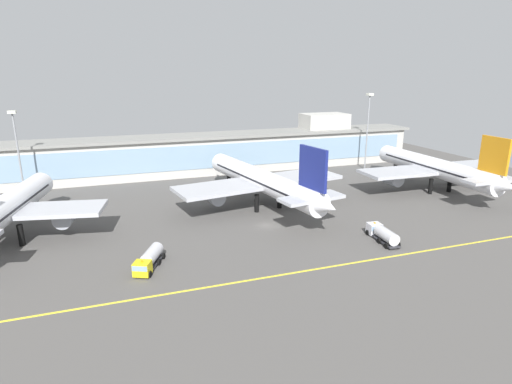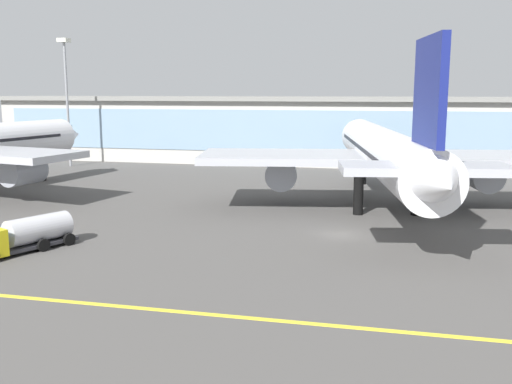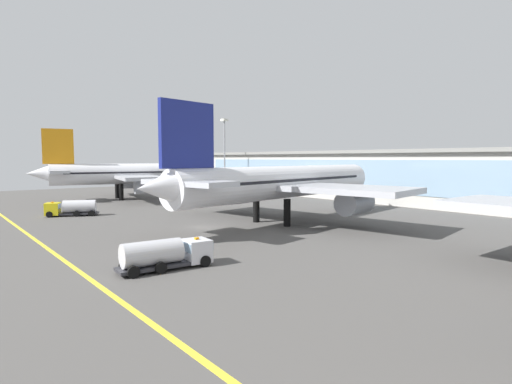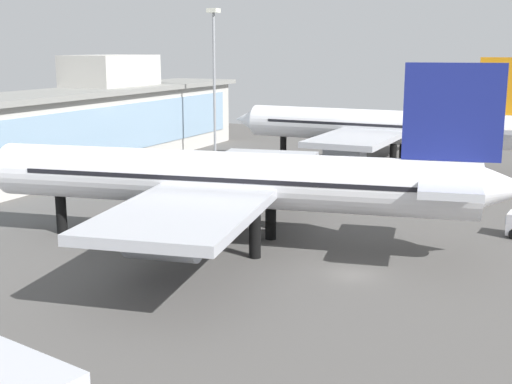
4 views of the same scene
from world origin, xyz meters
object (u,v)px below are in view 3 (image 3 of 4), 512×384
Objects in this scene: fuel_tanker_truck at (70,208)px; apron_light_mast_centre at (224,144)px; airliner_near_right at (284,183)px; baggage_tug_near at (169,253)px; airliner_near_left at (130,174)px.

fuel_tanker_truck is 60.59m from apron_light_mast_centre.
apron_light_mast_centre reaches higher than airliner_near_right.
airliner_near_right is 6.05× the size of baggage_tug_near.
baggage_tug_near is 91.06m from apron_light_mast_centre.
apron_light_mast_centre is (-26.71, 52.70, 13.45)m from fuel_tanker_truck.
airliner_near_right is 62.93m from apron_light_mast_centre.
apron_light_mast_centre is at bearing 57.00° from baggage_tug_near.
fuel_tanker_truck is (24.44, -21.26, -4.93)m from airliner_near_left.
airliner_near_right is 6.05× the size of fuel_tanker_truck.
airliner_near_left is 0.85× the size of airliner_near_right.
airliner_near_right is at bearing -25.55° from apron_light_mast_centre.
apron_light_mast_centre is at bearing 54.50° from airliner_near_right.
apron_light_mast_centre is (-70.99, 55.43, 13.45)m from baggage_tug_near.
airliner_near_left is 54.17m from airliner_near_right.
fuel_tanker_truck is (-29.55, -25.81, -4.97)m from airliner_near_right.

